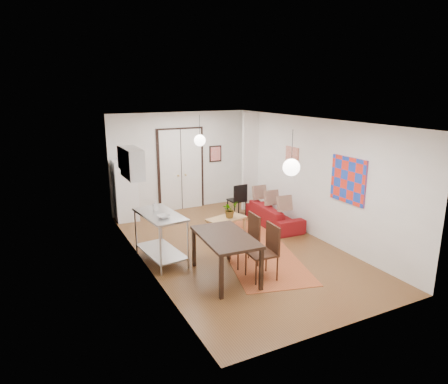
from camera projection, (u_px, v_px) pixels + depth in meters
name	position (u px, v px, depth m)	size (l,w,h in m)	color
floor	(236.00, 248.00, 9.20)	(7.00, 7.00, 0.00)	brown
ceiling	(237.00, 121.00, 8.46)	(4.20, 7.00, 0.02)	white
wall_back	(180.00, 161.00, 11.85)	(4.20, 0.02, 2.90)	white
wall_front	(350.00, 239.00, 5.81)	(4.20, 0.02, 2.90)	white
wall_left	(143.00, 199.00, 7.92)	(0.02, 7.00, 2.90)	white
wall_right	(312.00, 178.00, 9.74)	(0.02, 7.00, 2.90)	white
double_doors	(181.00, 170.00, 11.88)	(1.44, 0.06, 2.50)	white
stub_partition	(250.00, 162.00, 11.84)	(0.50, 0.10, 2.90)	white
wall_cabinet	(132.00, 163.00, 9.18)	(0.35, 1.00, 0.70)	silver
painting_popart	(348.00, 180.00, 8.60)	(0.05, 1.00, 1.00)	red
painting_abstract	(292.00, 158.00, 10.33)	(0.05, 0.50, 0.60)	beige
poster_back	(215.00, 154.00, 12.29)	(0.40, 0.03, 0.50)	red
print_left	(120.00, 158.00, 9.53)	(0.03, 0.44, 0.54)	#995D3F
pendant_back	(200.00, 140.00, 10.35)	(0.30, 0.30, 0.80)	silver
pendant_front	(291.00, 167.00, 6.90)	(0.30, 0.30, 0.80)	silver
kilim_rug	(255.00, 249.00, 9.14)	(1.48, 3.94, 0.01)	#AB4A2A
sofa	(274.00, 215.00, 10.66)	(0.75, 1.92, 0.56)	maroon
coffee_table	(226.00, 220.00, 9.99)	(1.06, 0.76, 0.43)	tan
potted_plant	(230.00, 209.00, 9.96)	(0.32, 0.37, 0.42)	#2E662F
kitchen_counter	(160.00, 229.00, 8.36)	(0.84, 1.44, 1.05)	#B7BABC
bowl	(164.00, 216.00, 8.00)	(0.25, 0.25, 0.06)	beige
soap_bottle	(155.00, 206.00, 8.46)	(0.10, 0.10, 0.22)	#50A2AD
fridge	(125.00, 191.00, 10.95)	(0.59, 0.59, 1.67)	white
dining_table	(225.00, 240.00, 7.60)	(0.99, 1.62, 0.87)	black
dining_chair_near	(241.00, 235.00, 8.29)	(0.54, 0.74, 1.07)	#392012
dining_chair_far	(259.00, 246.00, 7.69)	(0.54, 0.74, 1.07)	#392012
black_side_chair	(235.00, 196.00, 11.43)	(0.46, 0.46, 0.96)	black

